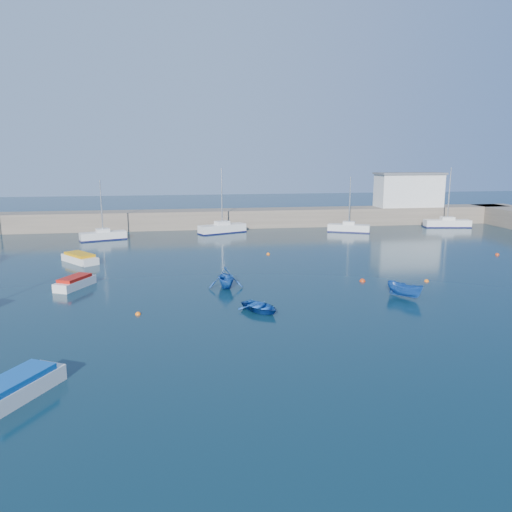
{
  "coord_description": "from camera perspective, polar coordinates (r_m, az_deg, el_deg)",
  "views": [
    {
      "loc": [
        -6.05,
        -27.36,
        10.44
      ],
      "look_at": [
        0.97,
        15.97,
        1.6
      ],
      "focal_mm": 35.0,
      "sensor_mm": 36.0,
      "label": 1
    }
  ],
  "objects": [
    {
      "name": "sailboat_8",
      "position": [
        79.63,
        21.0,
        3.54
      ],
      "size": [
        6.87,
        2.88,
        8.75
      ],
      "rotation": [
        0.0,
        0.0,
        1.41
      ],
      "color": "silver",
      "rests_on": "ground"
    },
    {
      "name": "harbor_office",
      "position": [
        81.92,
        17.06,
        7.16
      ],
      "size": [
        10.0,
        4.0,
        5.0
      ],
      "primitive_type": "cube",
      "color": "silver",
      "rests_on": "back_wall"
    },
    {
      "name": "dinghy_center",
      "position": [
        34.14,
        0.48,
        -5.85
      ],
      "size": [
        3.55,
        3.82,
        0.65
      ],
      "primitive_type": "imported",
      "rotation": [
        0.0,
        0.0,
        0.57
      ],
      "color": "#16479D",
      "rests_on": "ground"
    },
    {
      "name": "motorboat_3",
      "position": [
        24.92,
        -25.63,
        -13.34
      ],
      "size": [
        3.5,
        4.63,
        1.04
      ],
      "rotation": [
        0.0,
        0.0,
        -0.51
      ],
      "color": "silver",
      "rests_on": "ground"
    },
    {
      "name": "buoy_4",
      "position": [
        59.33,
        25.85,
        0.1
      ],
      "size": [
        0.44,
        0.44,
        0.44
      ],
      "primitive_type": "sphere",
      "color": "#BA320D",
      "rests_on": "ground"
    },
    {
      "name": "dinghy_right",
      "position": [
        38.99,
        16.66,
        -3.75
      ],
      "size": [
        2.54,
        3.14,
        1.16
      ],
      "primitive_type": "imported",
      "rotation": [
        0.0,
        0.0,
        0.56
      ],
      "color": "#16479D",
      "rests_on": "ground"
    },
    {
      "name": "motorboat_2",
      "position": [
        52.55,
        -19.49,
        -0.23
      ],
      "size": [
        4.12,
        4.7,
        0.96
      ],
      "rotation": [
        0.0,
        0.0,
        0.65
      ],
      "color": "silver",
      "rests_on": "ground"
    },
    {
      "name": "buoy_3",
      "position": [
        53.75,
        1.4,
        0.18
      ],
      "size": [
        0.39,
        0.39,
        0.39
      ],
      "primitive_type": "sphere",
      "color": "orange",
      "rests_on": "ground"
    },
    {
      "name": "sailboat_6",
      "position": [
        68.88,
        -3.88,
        3.19
      ],
      "size": [
        6.84,
        4.38,
        8.81
      ],
      "rotation": [
        0.0,
        0.0,
        1.98
      ],
      "color": "silver",
      "rests_on": "ground"
    },
    {
      "name": "buoy_2",
      "position": [
        44.62,
        18.91,
        -2.77
      ],
      "size": [
        0.39,
        0.39,
        0.39
      ],
      "primitive_type": "sphere",
      "color": "orange",
      "rests_on": "ground"
    },
    {
      "name": "buoy_0",
      "position": [
        34.53,
        -13.33,
        -6.53
      ],
      "size": [
        0.39,
        0.39,
        0.39
      ],
      "primitive_type": "sphere",
      "color": "orange",
      "rests_on": "ground"
    },
    {
      "name": "back_wall",
      "position": [
        74.18,
        -4.47,
        4.28
      ],
      "size": [
        96.0,
        4.5,
        2.6
      ],
      "primitive_type": "cube",
      "color": "#6D6253",
      "rests_on": "ground"
    },
    {
      "name": "dinghy_left",
      "position": [
        40.13,
        -3.5,
        -2.48
      ],
      "size": [
        2.75,
        3.18,
        1.67
      ],
      "primitive_type": "imported",
      "rotation": [
        0.0,
        0.0,
        -0.0
      ],
      "color": "#16479D",
      "rests_on": "ground"
    },
    {
      "name": "ground",
      "position": [
        29.91,
        3.1,
        -9.07
      ],
      "size": [
        220.0,
        220.0,
        0.0
      ],
      "primitive_type": "plane",
      "color": "#0B2633",
      "rests_on": "ground"
    },
    {
      "name": "motorboat_1",
      "position": [
        42.73,
        -19.98,
        -2.85
      ],
      "size": [
        2.91,
        4.01,
        0.94
      ],
      "rotation": [
        0.0,
        0.0,
        -0.47
      ],
      "color": "silver",
      "rests_on": "ground"
    },
    {
      "name": "sailboat_5",
      "position": [
        65.79,
        -17.07,
        2.26
      ],
      "size": [
        5.83,
        3.33,
        7.5
      ],
      "rotation": [
        0.0,
        0.0,
        1.9
      ],
      "color": "silver",
      "rests_on": "ground"
    },
    {
      "name": "buoy_1",
      "position": [
        43.17,
        12.07,
        -2.87
      ],
      "size": [
        0.5,
        0.5,
        0.5
      ],
      "primitive_type": "sphere",
      "color": "#BA320D",
      "rests_on": "ground"
    },
    {
      "name": "sailboat_7",
      "position": [
        70.72,
        10.55,
        3.19
      ],
      "size": [
        5.85,
        3.86,
        7.63
      ],
      "rotation": [
        0.0,
        0.0,
        1.14
      ],
      "color": "silver",
      "rests_on": "ground"
    }
  ]
}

